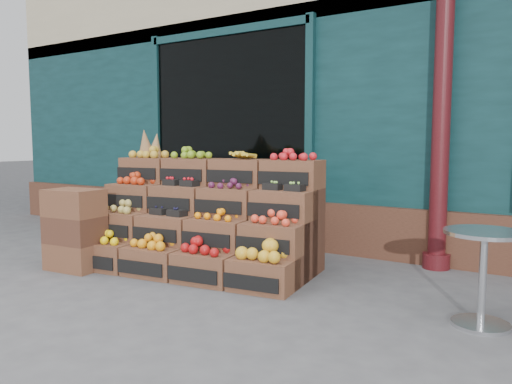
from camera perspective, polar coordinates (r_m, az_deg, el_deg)
The scene contains 6 objects.
ground at distance 4.30m, azimuth -2.82°, elevation -12.31°, with size 60.00×60.00×0.00m, color #4D4D4F.
shop_facade at distance 8.83m, azimuth 17.11°, elevation 12.45°, with size 12.00×6.24×4.80m.
crate_display at distance 5.30m, azimuth -5.95°, elevation -3.77°, with size 2.49×1.43×1.48m.
spare_crates at distance 5.54m, azimuth -19.99°, elevation -4.05°, with size 0.60×0.44×0.84m.
bistro_table at distance 3.97m, azimuth 24.53°, elevation -7.80°, with size 0.56×0.56×0.70m.
shopkeeper at distance 7.30m, azimuth 1.98°, elevation 3.65°, with size 0.78×0.51×2.13m, color #164D28.
Camera 1 is at (2.36, -3.33, 1.33)m, focal length 35.00 mm.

